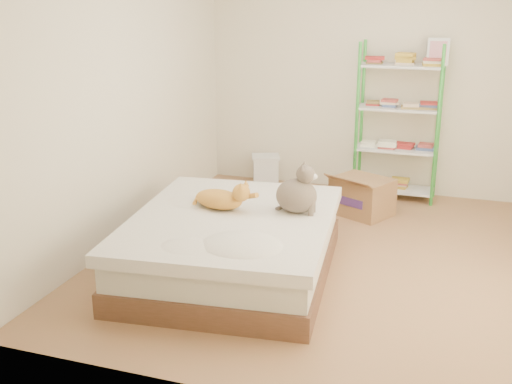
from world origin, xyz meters
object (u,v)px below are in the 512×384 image
at_px(cardboard_box, 362,196).
at_px(white_bin, 266,170).
at_px(shelf_unit, 399,119).
at_px(grey_cat, 297,188).
at_px(orange_cat, 219,197).
at_px(bed, 232,245).

distance_m(cardboard_box, white_bin, 1.40).
relative_size(shelf_unit, white_bin, 4.41).
relative_size(grey_cat, cardboard_box, 0.57).
distance_m(orange_cat, white_bin, 2.34).
height_order(grey_cat, white_bin, grey_cat).
height_order(orange_cat, cardboard_box, orange_cat).
xyz_separation_m(bed, orange_cat, (-0.17, 0.14, 0.35)).
height_order(shelf_unit, white_bin, shelf_unit).
xyz_separation_m(shelf_unit, white_bin, (-1.49, -0.03, -0.69)).
height_order(grey_cat, shelf_unit, shelf_unit).
distance_m(orange_cat, grey_cat, 0.65).
bearing_deg(white_bin, cardboard_box, -27.40).
distance_m(shelf_unit, cardboard_box, 0.99).
xyz_separation_m(orange_cat, white_bin, (-0.32, 2.28, -0.41)).
height_order(bed, cardboard_box, bed).
bearing_deg(white_bin, shelf_unit, 1.19).
relative_size(bed, shelf_unit, 1.21).
bearing_deg(shelf_unit, orange_cat, -116.86).
bearing_deg(bed, shelf_unit, 61.73).
xyz_separation_m(bed, shelf_unit, (1.00, 2.45, 0.63)).
height_order(bed, orange_cat, orange_cat).
height_order(orange_cat, grey_cat, grey_cat).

